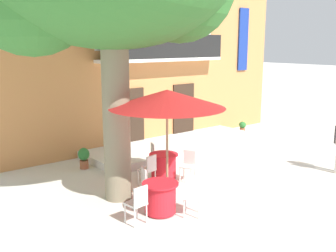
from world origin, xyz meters
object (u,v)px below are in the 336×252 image
(cafe_chair_middle_1, at_px, (148,182))
(cafe_chair_middle_2, at_px, (138,202))
(cafe_chair_near_tree_0, at_px, (156,155))
(cafe_table_middle, at_px, (160,198))
(ground_planter_right, at_px, (242,127))
(cafe_chair_near_tree_2, at_px, (188,164))
(ground_planter_left, at_px, (84,157))
(cafe_umbrella, at_px, (167,99))
(cafe_chair_middle_0, at_px, (192,193))
(cafe_chair_near_tree_1, at_px, (149,168))
(cafe_table_near_tree, at_px, (164,166))

(cafe_chair_middle_1, distance_m, cafe_chair_middle_2, 1.26)
(cafe_chair_near_tree_0, height_order, cafe_table_middle, cafe_chair_near_tree_0)
(cafe_chair_middle_1, height_order, ground_planter_right, cafe_chair_middle_1)
(cafe_chair_near_tree_2, relative_size, ground_planter_left, 1.34)
(cafe_chair_middle_2, xyz_separation_m, cafe_umbrella, (1.40, 0.72, 2.08))
(cafe_chair_middle_2, bearing_deg, ground_planter_right, 27.63)
(cafe_chair_near_tree_0, xyz_separation_m, ground_planter_left, (-1.66, 1.64, -0.15))
(cafe_chair_middle_0, xyz_separation_m, ground_planter_right, (7.40, 4.91, -0.22))
(cafe_chair_near_tree_2, distance_m, ground_planter_left, 3.51)
(cafe_table_middle, relative_size, ground_planter_right, 1.58)
(cafe_chair_near_tree_1, height_order, cafe_chair_middle_0, same)
(cafe_chair_near_tree_2, bearing_deg, cafe_chair_middle_0, -128.93)
(cafe_chair_near_tree_2, xyz_separation_m, cafe_umbrella, (-1.33, -0.69, 2.08))
(cafe_chair_middle_1, bearing_deg, cafe_chair_near_tree_2, 16.12)
(cafe_table_middle, bearing_deg, cafe_umbrella, 41.13)
(cafe_chair_middle_0, height_order, cafe_chair_middle_1, same)
(cafe_chair_near_tree_1, bearing_deg, cafe_chair_near_tree_0, 44.96)
(cafe_table_near_tree, relative_size, ground_planter_left, 1.27)
(cafe_chair_near_tree_0, distance_m, cafe_umbrella, 3.11)
(cafe_chair_near_tree_2, xyz_separation_m, cafe_chair_middle_1, (-1.82, -0.53, 0.00))
(cafe_chair_near_tree_1, distance_m, cafe_umbrella, 2.34)
(cafe_table_near_tree, bearing_deg, cafe_chair_near_tree_2, -54.65)
(cafe_umbrella, bearing_deg, cafe_chair_near_tree_1, 80.45)
(ground_planter_right, bearing_deg, cafe_umbrella, -152.33)
(cafe_chair_middle_0, relative_size, cafe_chair_middle_2, 1.00)
(cafe_table_middle, xyz_separation_m, cafe_chair_middle_0, (0.56, -0.50, 0.14))
(cafe_chair_near_tree_1, bearing_deg, cafe_table_near_tree, 18.49)
(cafe_chair_near_tree_2, height_order, cafe_chair_middle_0, same)
(cafe_table_near_tree, bearing_deg, cafe_chair_near_tree_0, 71.43)
(cafe_chair_near_tree_1, bearing_deg, cafe_chair_middle_0, -97.24)
(cafe_chair_middle_2, height_order, ground_planter_right, cafe_chair_middle_2)
(cafe_chair_near_tree_1, relative_size, cafe_chair_near_tree_2, 1.00)
(cafe_chair_near_tree_0, relative_size, cafe_table_middle, 1.05)
(cafe_chair_near_tree_0, relative_size, cafe_chair_middle_0, 1.00)
(ground_planter_right, bearing_deg, cafe_table_middle, -151.05)
(cafe_table_middle, xyz_separation_m, cafe_umbrella, (0.66, 0.57, 2.22))
(cafe_chair_near_tree_2, xyz_separation_m, cafe_table_middle, (-1.99, -1.26, -0.14))
(cafe_chair_middle_0, distance_m, cafe_chair_middle_1, 1.30)
(cafe_chair_middle_1, bearing_deg, cafe_chair_middle_0, -72.07)
(cafe_chair_near_tree_1, height_order, cafe_chair_middle_2, same)
(cafe_chair_middle_2, bearing_deg, cafe_table_middle, 11.40)
(cafe_chair_near_tree_1, height_order, cafe_chair_near_tree_2, same)
(cafe_chair_near_tree_0, distance_m, cafe_chair_middle_1, 2.47)
(cafe_chair_middle_0, height_order, cafe_chair_middle_2, same)
(cafe_table_middle, relative_size, ground_planter_left, 1.27)
(ground_planter_right, bearing_deg, ground_planter_left, -178.71)
(cafe_chair_near_tree_1, relative_size, ground_planter_left, 1.34)
(cafe_chair_middle_1, bearing_deg, cafe_umbrella, -18.16)
(cafe_chair_near_tree_2, relative_size, cafe_chair_middle_1, 1.00)
(cafe_chair_middle_0, xyz_separation_m, cafe_umbrella, (0.09, 1.07, 2.08))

